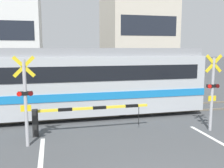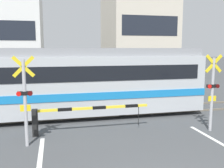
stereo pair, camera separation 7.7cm
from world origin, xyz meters
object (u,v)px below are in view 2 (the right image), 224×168
object	(u,v)px
crossing_signal_right	(212,89)
pedestrian	(91,78)
crossing_barrier_near	(70,114)
crossing_barrier_far	(128,88)
crossing_signal_left	(25,97)

from	to	relation	value
crossing_signal_right	pedestrian	distance (m)	10.31
crossing_barrier_near	crossing_signal_right	size ratio (longest dim) A/B	1.49
pedestrian	crossing_barrier_far	bearing A→B (deg)	-64.48
crossing_barrier_near	crossing_barrier_far	size ratio (longest dim) A/B	1.00
crossing_barrier_near	pedestrian	world-z (taller)	pedestrian
crossing_signal_right	crossing_barrier_far	bearing A→B (deg)	103.03
crossing_barrier_near	crossing_signal_right	world-z (taller)	crossing_signal_right
crossing_signal_left	crossing_barrier_near	bearing A→B (deg)	31.46
crossing_barrier_far	crossing_signal_right	distance (m)	6.42
crossing_signal_right	pedestrian	bearing A→B (deg)	107.83
crossing_signal_right	pedestrian	size ratio (longest dim) A/B	1.72
crossing_barrier_far	pedestrian	world-z (taller)	pedestrian
crossing_barrier_far	crossing_signal_right	world-z (taller)	crossing_signal_right
crossing_barrier_near	pedestrian	size ratio (longest dim) A/B	2.56
pedestrian	crossing_barrier_near	bearing A→B (deg)	-103.13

